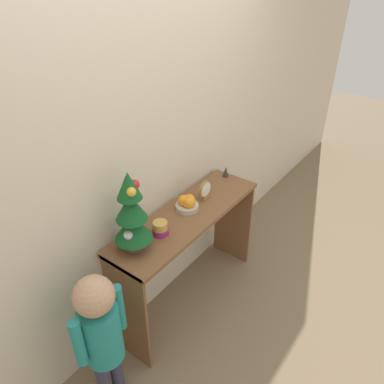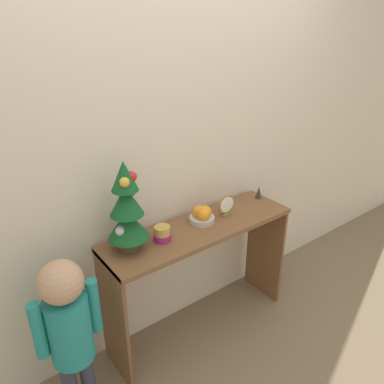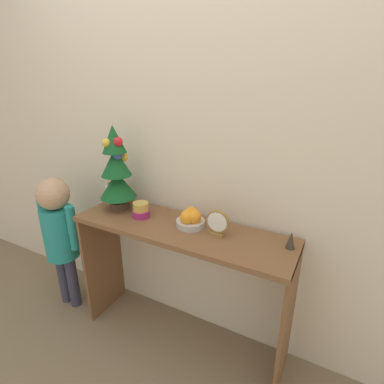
% 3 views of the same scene
% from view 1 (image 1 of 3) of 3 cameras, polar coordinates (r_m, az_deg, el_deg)
% --- Properties ---
extents(ground_plane, '(12.00, 12.00, 0.00)m').
position_cam_1_polar(ground_plane, '(3.04, 2.41, -17.18)').
color(ground_plane, '#7A664C').
extents(back_wall, '(7.00, 0.05, 2.50)m').
position_cam_1_polar(back_wall, '(2.47, -5.05, 6.76)').
color(back_wall, beige).
rests_on(back_wall, ground_plane).
extents(console_table, '(1.28, 0.38, 0.82)m').
position_cam_1_polar(console_table, '(2.68, -0.63, -6.60)').
color(console_table, brown).
rests_on(console_table, ground_plane).
extents(mini_tree, '(0.23, 0.23, 0.53)m').
position_cam_1_polar(mini_tree, '(2.16, -9.21, -3.29)').
color(mini_tree, '#4C3828').
rests_on(mini_tree, console_table).
extents(fruit_bowl, '(0.16, 0.16, 0.11)m').
position_cam_1_polar(fruit_bowl, '(2.59, -0.73, -1.70)').
color(fruit_bowl, '#B7B2A8').
rests_on(fruit_bowl, console_table).
extents(singing_bowl, '(0.10, 0.10, 0.09)m').
position_cam_1_polar(singing_bowl, '(2.37, -4.85, -5.55)').
color(singing_bowl, '#9E2366').
rests_on(singing_bowl, console_table).
extents(desk_clock, '(0.13, 0.04, 0.15)m').
position_cam_1_polar(desk_clock, '(2.68, 2.00, 0.23)').
color(desk_clock, olive).
rests_on(desk_clock, console_table).
extents(figurine, '(0.05, 0.05, 0.09)m').
position_cam_1_polar(figurine, '(2.98, 5.17, 3.13)').
color(figurine, '#382D23').
rests_on(figurine, console_table).
extents(child_figure, '(0.34, 0.22, 0.99)m').
position_cam_1_polar(child_figure, '(2.18, -13.75, -19.68)').
color(child_figure, '#38384C').
rests_on(child_figure, ground_plane).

